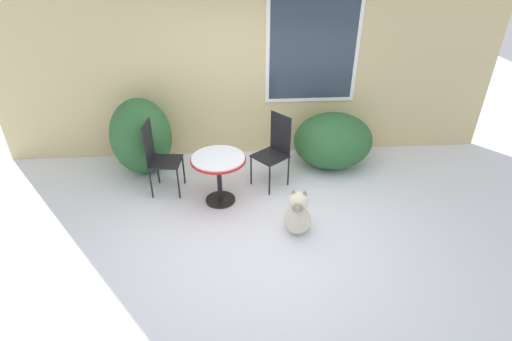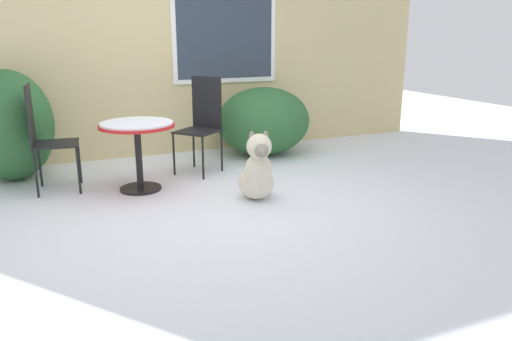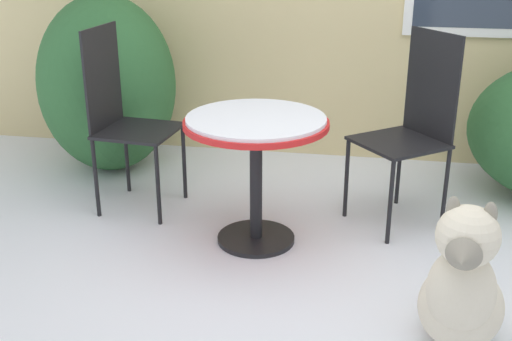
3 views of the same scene
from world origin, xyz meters
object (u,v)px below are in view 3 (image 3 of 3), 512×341
Objects in this scene: patio_chair_far_side at (413,123)px; dog at (462,290)px; patio_chair_near_table at (123,113)px; patio_table at (256,143)px.

patio_chair_far_side is 1.56× the size of dog.
patio_chair_near_table is at bearing 161.43° from dog.
patio_chair_near_table is at bearing 158.83° from patio_table.
patio_chair_far_side is at bearing 110.43° from dog.
patio_chair_far_side is (1.65, 0.10, 0.00)m from patio_chair_near_table.
patio_chair_near_table reaches higher than patio_table.
patio_table is 0.91m from patio_chair_far_side.
patio_chair_near_table is 1.56× the size of dog.
patio_chair_near_table is 2.15m from dog.
patio_table is 1.08× the size of dog.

